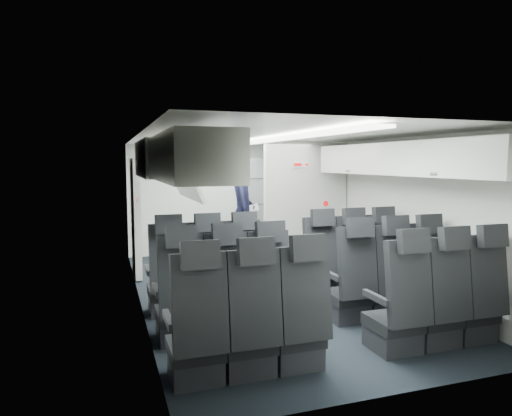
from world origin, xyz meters
TOP-DOWN VIEW (x-y plane):
  - cabin_shell at (0.00, 0.00)m, footprint 3.41×6.01m
  - seat_row_front at (-0.00, -0.53)m, footprint 3.33×0.56m
  - seat_row_mid at (-0.00, -1.43)m, footprint 3.33×0.56m
  - seat_row_rear at (-0.00, -2.33)m, footprint 3.33×0.56m
  - overhead_bin_left_rear at (-1.40, -2.00)m, footprint 0.53×1.80m
  - overhead_bin_left_front_open at (-1.44, -0.25)m, footprint 0.64×1.70m
  - overhead_bin_right_rear at (1.40, -2.00)m, footprint 0.53×1.80m
  - overhead_bin_right_front at (1.40, -0.25)m, footprint 0.53×1.70m
  - bulkhead_partition at (0.98, 0.80)m, footprint 1.40×0.15m
  - galley_unit at (0.95, 2.72)m, footprint 0.85×0.52m
  - boarding_door at (-1.64, 1.55)m, footprint 0.12×1.27m
  - flight_attendant at (0.22, 1.83)m, footprint 0.60×0.76m
  - carry_on_bag at (-1.40, -0.66)m, footprint 0.45×0.38m
  - papers at (0.41, 1.78)m, footprint 0.18×0.06m

SIDE VIEW (x-z plane):
  - seat_row_front at x=0.00m, z-range -0.21..1.02m
  - seat_row_mid at x=0.00m, z-range -0.21..1.02m
  - seat_row_rear at x=0.00m, z-range -0.21..1.02m
  - flight_attendant at x=0.22m, z-range 0.00..1.84m
  - galley_unit at x=0.95m, z-range 0.00..1.90m
  - boarding_door at x=-1.64m, z-range 0.02..1.88m
  - papers at x=0.41m, z-range 0.94..1.07m
  - bulkhead_partition at x=0.98m, z-range 0.01..2.14m
  - cabin_shell at x=0.00m, z-range 0.04..2.21m
  - overhead_bin_left_front_open at x=-1.44m, z-range 1.38..2.10m
  - carry_on_bag at x=-1.40m, z-range 1.66..1.90m
  - overhead_bin_right_front at x=1.40m, z-range 1.66..2.06m
  - overhead_bin_left_rear at x=-1.40m, z-range 1.66..2.06m
  - overhead_bin_right_rear at x=1.40m, z-range 1.66..2.06m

